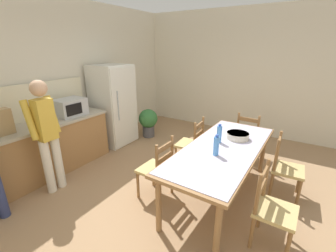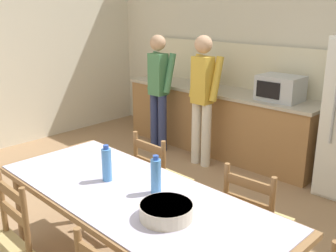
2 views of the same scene
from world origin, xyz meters
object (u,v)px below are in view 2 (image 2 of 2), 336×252
Objects in this scene: microwave at (280,88)px; serving_bowl at (166,210)px; person_at_sink at (159,87)px; person_at_counter at (203,94)px; paper_bag at (209,75)px; bottle_near_centre at (107,164)px; bottle_off_centre at (156,176)px; dining_table at (133,203)px; chair_side_far_right at (255,223)px; chair_side_far_left at (160,181)px.

microwave is 1.56× the size of serving_bowl.
person_at_sink is 0.79m from person_at_counter.
bottle_near_centre is at bearing -66.29° from paper_bag.
microwave reaches higher than bottle_off_centre.
person_at_counter reaches higher than dining_table.
person_at_sink reaches higher than bottle_near_centre.
serving_bowl is (0.39, -0.08, 0.13)m from dining_table.
bottle_off_centre is 2.41m from person_at_counter.
dining_table is 0.94m from chair_side_far_right.
paper_bag reaches higher than dining_table.
serving_bowl is 2.72m from person_at_counter.
bottle_near_centre is 2.74m from person_at_sink.
chair_side_far_left is at bearing -93.04° from microwave.
bottle_off_centre reaches higher than chair_side_far_left.
person_at_sink is (-1.94, 2.19, 0.21)m from dining_table.
dining_table is 2.93m from person_at_sink.
microwave is at bearing -55.70° from person_at_counter.
paper_bag reaches higher than chair_side_far_left.
dining_table is at bearing -138.50° from person_at_sink.
person_at_sink is at bearing -134.45° from paper_bag.
microwave reaches higher than bottle_near_centre.
bottle_off_centre is 0.87m from chair_side_far_right.
bottle_near_centre is 0.17× the size of person_at_sink.
bottle_near_centre is at bearing 38.86° from chair_side_far_right.
microwave is 0.93m from person_at_counter.
serving_bowl is 0.35× the size of chair_side_far_left.
microwave is 1.85× the size of bottle_near_centre.
dining_table is (0.39, -2.69, -0.34)m from microwave.
dining_table is (1.46, -2.68, -0.37)m from paper_bag.
microwave is at bearing 105.68° from serving_bowl.
paper_bag is 2.85m from chair_side_far_right.
chair_side_far_right is (0.91, -1.96, -0.59)m from microwave.
person_at_sink is at bearing 135.78° from serving_bowl.
person_at_counter is at bearing -63.53° from chair_side_far_left.
bottle_near_centre is at bearing -87.77° from microwave.
serving_bowl is (0.78, -2.77, -0.21)m from microwave.
bottle_off_centre is 0.30× the size of chair_side_far_right.
bottle_off_centre is 2.92m from person_at_sink.
person_at_sink reaches higher than chair_side_far_left.
dining_table is at bearing -1.36° from bottle_near_centre.
bottle_near_centre is (0.10, -2.68, -0.14)m from microwave.
paper_bag is at bearing 113.71° from bottle_near_centre.
microwave is at bearing -72.18° from person_at_sink.
chair_side_far_right reaches higher than serving_bowl.
dining_table is at bearing 124.37° from chair_side_far_left.
dining_table is 8.40× the size of bottle_near_centre.
microwave is 0.30× the size of person_at_counter.
microwave is 2.63m from bottle_off_centre.
paper_bag is at bearing -61.81° from chair_side_far_left.
serving_bowl is at bearing -134.22° from person_at_sink.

